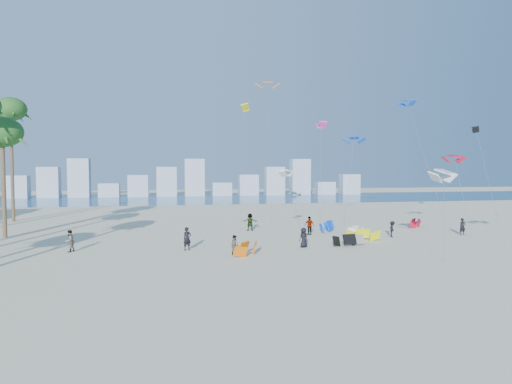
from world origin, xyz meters
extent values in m
plane|color=beige|center=(0.00, 0.00, 0.00)|extent=(220.00, 220.00, 0.00)
plane|color=navy|center=(0.00, 72.00, 0.01)|extent=(220.00, 220.00, 0.00)
imported|color=black|center=(-3.22, 13.14, 0.94)|extent=(0.80, 0.67, 1.87)
imported|color=gray|center=(0.24, 10.39, 0.77)|extent=(0.93, 0.95, 1.54)
imported|color=black|center=(6.41, 12.60, 0.83)|extent=(0.96, 0.82, 1.67)
imported|color=gray|center=(9.03, 19.44, 0.92)|extent=(1.04, 1.11, 1.84)
imported|color=black|center=(16.38, 16.46, 0.77)|extent=(1.06, 1.14, 1.55)
imported|color=gray|center=(3.79, 23.54, 0.92)|extent=(1.75, 0.74, 1.83)
imported|color=black|center=(23.80, 16.37, 0.84)|extent=(0.65, 0.46, 1.68)
imported|color=gray|center=(-12.42, 14.08, 0.87)|extent=(1.01, 1.07, 1.75)
cylinder|color=#595959|center=(6.74, 16.61, 3.21)|extent=(0.28, 5.61, 6.43)
cylinder|color=#595959|center=(16.04, 26.44, 5.08)|extent=(2.10, 2.59, 10.17)
cylinder|color=#595959|center=(23.58, 16.14, 3.91)|extent=(0.38, 2.65, 7.83)
cylinder|color=#595959|center=(3.60, 27.23, 7.01)|extent=(1.42, 5.65, 14.02)
cylinder|color=#595959|center=(13.40, 29.07, 6.15)|extent=(1.75, 4.59, 12.31)
cylinder|color=#595959|center=(8.11, 33.55, 8.81)|extent=(0.10, 2.86, 17.62)
cylinder|color=#595959|center=(31.61, 23.33, 5.71)|extent=(1.07, 3.29, 11.42)
cylinder|color=#595959|center=(15.33, 6.39, 3.20)|extent=(1.96, 3.36, 6.41)
cylinder|color=#595959|center=(25.40, 26.01, 7.44)|extent=(2.10, 5.71, 14.90)
cylinder|color=brown|center=(-19.94, 23.00, 5.00)|extent=(0.40, 0.40, 10.00)
ellipsoid|color=#1D521D|center=(-19.94, 23.00, 10.00)|extent=(3.80, 3.80, 2.85)
cylinder|color=brown|center=(-23.35, 37.00, 6.86)|extent=(0.40, 0.40, 13.72)
ellipsoid|color=#1D521D|center=(-23.35, 37.00, 13.72)|extent=(3.80, 3.80, 2.85)
cube|color=#9EADBF|center=(-35.80, 82.00, 2.40)|extent=(4.40, 3.00, 4.80)
cube|color=#9EADBF|center=(-29.60, 82.00, 3.30)|extent=(4.40, 3.00, 6.60)
cube|color=#9EADBF|center=(-23.40, 82.00, 4.20)|extent=(4.40, 3.00, 8.40)
cube|color=#9EADBF|center=(-17.20, 82.00, 1.50)|extent=(4.40, 3.00, 3.00)
cube|color=#9EADBF|center=(-11.00, 82.00, 2.40)|extent=(4.40, 3.00, 4.80)
cube|color=#9EADBF|center=(-4.80, 82.00, 3.30)|extent=(4.40, 3.00, 6.60)
cube|color=#9EADBF|center=(1.40, 82.00, 4.20)|extent=(4.40, 3.00, 8.40)
cube|color=#9EADBF|center=(7.60, 82.00, 1.50)|extent=(4.40, 3.00, 3.00)
cube|color=#9EADBF|center=(13.80, 82.00, 2.40)|extent=(4.40, 3.00, 4.80)
cube|color=#9EADBF|center=(20.00, 82.00, 3.30)|extent=(4.40, 3.00, 6.60)
cube|color=#9EADBF|center=(26.20, 82.00, 4.20)|extent=(4.40, 3.00, 8.40)
cube|color=#9EADBF|center=(32.40, 82.00, 1.50)|extent=(4.40, 3.00, 3.00)
cube|color=#9EADBF|center=(38.60, 82.00, 2.40)|extent=(4.40, 3.00, 4.80)
camera|label=1|loc=(-4.80, -24.87, 6.83)|focal=32.91mm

